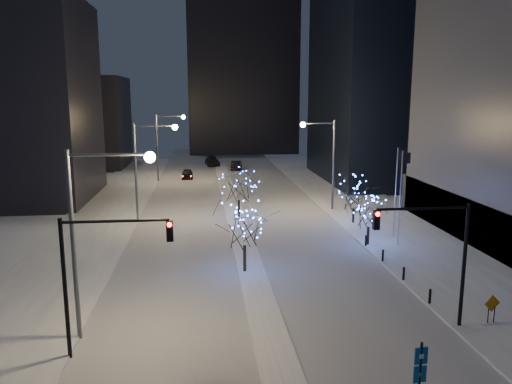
{
  "coord_description": "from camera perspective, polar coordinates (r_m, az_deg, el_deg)",
  "views": [
    {
      "loc": [
        -3.42,
        -23.21,
        12.52
      ],
      "look_at": [
        0.86,
        15.83,
        5.0
      ],
      "focal_mm": 35.0,
      "sensor_mm": 36.0,
      "label": 1
    }
  ],
  "objects": [
    {
      "name": "construction_sign",
      "position": [
        31.14,
        25.37,
        -11.69
      ],
      "size": [
        0.99,
        0.18,
        1.64
      ],
      "rotation": [
        0.0,
        0.0,
        0.14
      ],
      "color": "black",
      "rests_on": "east_sidewalk"
    },
    {
      "name": "median",
      "position": [
        54.76,
        -2.51,
        -2.31
      ],
      "size": [
        2.0,
        80.0,
        0.15
      ],
      "primitive_type": "cube",
      "color": "white",
      "rests_on": "ground"
    },
    {
      "name": "ground",
      "position": [
        26.6,
        1.97,
        -17.25
      ],
      "size": [
        160.0,
        160.0,
        0.0
      ],
      "primitive_type": "plane",
      "color": "white",
      "rests_on": "ground"
    },
    {
      "name": "road",
      "position": [
        59.64,
        -2.83,
        -1.28
      ],
      "size": [
        20.0,
        130.0,
        0.02
      ],
      "primitive_type": "cube",
      "color": "#B0B6C0",
      "rests_on": "ground"
    },
    {
      "name": "street_lamp_east",
      "position": [
        55.24,
        7.96,
        4.42
      ],
      "size": [
        3.9,
        0.56,
        10.0
      ],
      "color": "#595E66",
      "rests_on": "ground"
    },
    {
      "name": "car_far",
      "position": [
        92.44,
        -5.03,
        3.52
      ],
      "size": [
        2.89,
        5.83,
        1.63
      ],
      "primitive_type": "imported",
      "rotation": [
        0.0,
        0.0,
        0.11
      ],
      "color": "black",
      "rests_on": "ground"
    },
    {
      "name": "car_near",
      "position": [
        78.12,
        -7.86,
        2.05
      ],
      "size": [
        1.76,
        4.29,
        1.46
      ],
      "primitive_type": "imported",
      "rotation": [
        0.0,
        0.0,
        0.01
      ],
      "color": "black",
      "rests_on": "ground"
    },
    {
      "name": "holiday_tree_median_far",
      "position": [
        51.63,
        -1.99,
        0.84
      ],
      "size": [
        4.67,
        4.67,
        5.38
      ],
      "color": "black",
      "rests_on": "median"
    },
    {
      "name": "flagpoles",
      "position": [
        44.48,
        16.02,
        0.42
      ],
      "size": [
        1.35,
        2.6,
        8.0
      ],
      "color": "silver",
      "rests_on": "east_sidewalk"
    },
    {
      "name": "holiday_tree_plaza_near",
      "position": [
        43.07,
        12.78,
        -2.32
      ],
      "size": [
        4.21,
        4.21,
        4.27
      ],
      "color": "black",
      "rests_on": "east_sidewalk"
    },
    {
      "name": "west_sidewalk",
      "position": [
        46.2,
        -19.33,
        -5.42
      ],
      "size": [
        8.0,
        90.0,
        0.15
      ],
      "primitive_type": "cube",
      "color": "white",
      "rests_on": "ground"
    },
    {
      "name": "car_mid",
      "position": [
        87.24,
        -2.26,
        3.09
      ],
      "size": [
        2.36,
        4.92,
        1.56
      ],
      "primitive_type": "imported",
      "rotation": [
        0.0,
        0.0,
        2.98
      ],
      "color": "black",
      "rests_on": "ground"
    },
    {
      "name": "filler_west_far",
      "position": [
        96.01,
        -20.03,
        7.49
      ],
      "size": [
        18.0,
        16.0,
        16.0
      ],
      "primitive_type": "cube",
      "color": "black",
      "rests_on": "ground"
    },
    {
      "name": "east_sidewalk",
      "position": [
        48.6,
        16.3,
        -4.45
      ],
      "size": [
        10.0,
        90.0,
        0.15
      ],
      "primitive_type": "cube",
      "color": "white",
      "rests_on": "ground"
    },
    {
      "name": "holiday_tree_plaza_far",
      "position": [
        50.24,
        11.15,
        -0.12
      ],
      "size": [
        5.56,
        5.56,
        4.91
      ],
      "color": "black",
      "rests_on": "east_sidewalk"
    },
    {
      "name": "street_lamp_w_mid",
      "position": [
        50.87,
        -12.47,
        3.79
      ],
      "size": [
        4.4,
        0.56,
        10.0
      ],
      "color": "#595E66",
      "rests_on": "ground"
    },
    {
      "name": "bollards",
      "position": [
        37.83,
        15.35,
        -7.93
      ],
      "size": [
        0.16,
        12.16,
        0.9
      ],
      "color": "black",
      "rests_on": "east_sidewalk"
    },
    {
      "name": "traffic_signal_east",
      "position": [
        28.27,
        20.07,
        -5.77
      ],
      "size": [
        5.26,
        0.43,
        7.0
      ],
      "color": "black",
      "rests_on": "ground"
    },
    {
      "name": "horizon_block",
      "position": [
        115.91,
        -1.64,
        15.03
      ],
      "size": [
        24.0,
        14.0,
        42.0
      ],
      "primitive_type": "cube",
      "color": "black",
      "rests_on": "ground"
    },
    {
      "name": "street_lamp_w_near",
      "position": [
        26.5,
        -18.12,
        -2.84
      ],
      "size": [
        4.4,
        0.56,
        10.0
      ],
      "color": "#595E66",
      "rests_on": "ground"
    },
    {
      "name": "street_lamp_w_far",
      "position": [
        75.66,
        -10.48,
        6.09
      ],
      "size": [
        4.4,
        0.56,
        10.0
      ],
      "color": "#595E66",
      "rests_on": "ground"
    },
    {
      "name": "wayfinding_sign",
      "position": [
        21.92,
        18.25,
        -18.77
      ],
      "size": [
        0.55,
        0.13,
        3.08
      ],
      "rotation": [
        0.0,
        0.0,
        0.11
      ],
      "color": "black",
      "rests_on": "ground"
    },
    {
      "name": "holiday_tree_median_near",
      "position": [
        35.45,
        -1.33,
        -3.9
      ],
      "size": [
        4.61,
        4.61,
        5.1
      ],
      "color": "black",
      "rests_on": "median"
    },
    {
      "name": "traffic_signal_west",
      "position": [
        24.98,
        -17.68,
        -7.79
      ],
      "size": [
        5.26,
        0.43,
        7.0
      ],
      "color": "black",
      "rests_on": "ground"
    }
  ]
}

